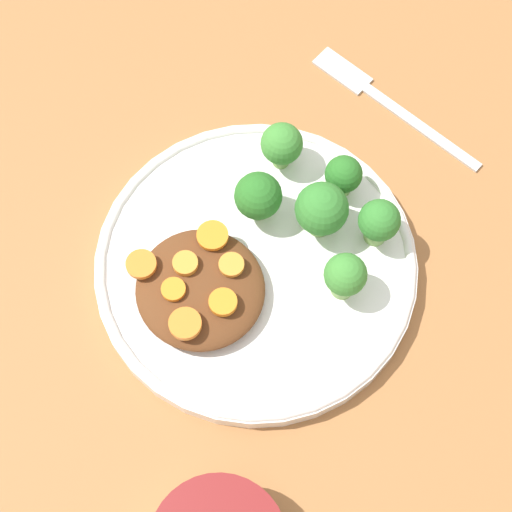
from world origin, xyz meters
TOP-DOWN VIEW (x-y plane):
  - ground_plane at (0.00, 0.00)m, footprint 4.00×4.00m
  - plate at (0.00, 0.00)m, footprint 0.28×0.28m
  - stew_mound at (-0.06, 0.00)m, footprint 0.11×0.11m
  - broccoli_floret_0 at (0.07, -0.00)m, footprint 0.05×0.05m
  - broccoli_floret_1 at (0.05, -0.06)m, footprint 0.04×0.04m
  - broccoli_floret_2 at (0.03, 0.04)m, footprint 0.04×0.04m
  - broccoli_floret_3 at (0.07, 0.07)m, footprint 0.04×0.04m
  - broccoli_floret_4 at (0.10, -0.03)m, footprint 0.04×0.04m
  - broccoli_floret_5 at (0.10, 0.02)m, footprint 0.03×0.03m
  - carrot_slice_0 at (-0.08, -0.03)m, footprint 0.03×0.03m
  - carrot_slice_1 at (-0.06, 0.02)m, footprint 0.02×0.02m
  - carrot_slice_2 at (-0.02, -0.00)m, footprint 0.02×0.02m
  - carrot_slice_3 at (-0.05, -0.03)m, footprint 0.02×0.02m
  - carrot_slice_4 at (-0.02, 0.03)m, footprint 0.03×0.03m
  - carrot_slice_5 at (-0.08, 0.01)m, footprint 0.02×0.02m
  - carrot_slice_6 at (-0.09, 0.04)m, footprint 0.03×0.03m
  - fork at (0.20, 0.09)m, footprint 0.07×0.19m

SIDE VIEW (x-z plane):
  - ground_plane at x=0.00m, z-range 0.00..0.00m
  - fork at x=0.20m, z-range 0.00..0.01m
  - plate at x=0.00m, z-range 0.00..0.02m
  - stew_mound at x=-0.06m, z-range 0.02..0.04m
  - broccoli_floret_5 at x=0.10m, z-range 0.02..0.06m
  - carrot_slice_5 at x=-0.08m, z-range 0.04..0.05m
  - carrot_slice_4 at x=-0.02m, z-range 0.04..0.05m
  - carrot_slice_2 at x=-0.02m, z-range 0.04..0.05m
  - carrot_slice_6 at x=-0.09m, z-range 0.04..0.05m
  - carrot_slice_3 at x=-0.05m, z-range 0.04..0.05m
  - carrot_slice_0 at x=-0.08m, z-range 0.04..0.05m
  - carrot_slice_1 at x=-0.06m, z-range 0.04..0.05m
  - broccoli_floret_4 at x=0.10m, z-range 0.02..0.07m
  - broccoli_floret_3 at x=0.07m, z-range 0.02..0.07m
  - broccoli_floret_1 at x=0.05m, z-range 0.02..0.07m
  - broccoli_floret_2 at x=0.03m, z-range 0.02..0.08m
  - broccoli_floret_0 at x=0.07m, z-range 0.02..0.08m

